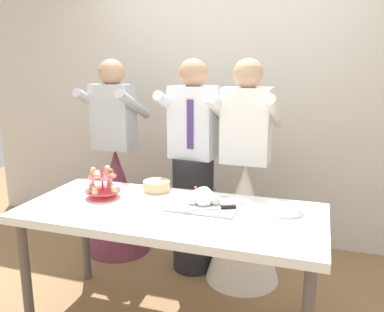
{
  "coord_description": "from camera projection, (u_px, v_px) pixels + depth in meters",
  "views": [
    {
      "loc": [
        0.81,
        -2.07,
        1.62
      ],
      "look_at": [
        0.09,
        0.15,
        1.07
      ],
      "focal_mm": 37.05,
      "sensor_mm": 36.0,
      "label": 1
    }
  ],
  "objects": [
    {
      "name": "cupcake_stand",
      "position": [
        103.0,
        185.0,
        2.55
      ],
      "size": [
        0.23,
        0.23,
        0.21
      ],
      "color": "#D83F4C",
      "rests_on": "dessert_table"
    },
    {
      "name": "person_guest",
      "position": [
        117.0,
        187.0,
        3.43
      ],
      "size": [
        0.56,
        0.56,
        1.66
      ],
      "color": "brown",
      "rests_on": "ground_plane"
    },
    {
      "name": "round_cake",
      "position": [
        157.0,
        187.0,
        2.66
      ],
      "size": [
        0.24,
        0.24,
        0.08
      ],
      "color": "white",
      "rests_on": "dessert_table"
    },
    {
      "name": "person_groom",
      "position": [
        193.0,
        179.0,
        3.07
      ],
      "size": [
        0.51,
        0.53,
        1.66
      ],
      "color": "#232328",
      "rests_on": "ground_plane"
    },
    {
      "name": "plate_stack",
      "position": [
        284.0,
        209.0,
        2.3
      ],
      "size": [
        0.22,
        0.21,
        0.04
      ],
      "color": "white",
      "rests_on": "dessert_table"
    },
    {
      "name": "rear_wall",
      "position": [
        229.0,
        83.0,
        3.57
      ],
      "size": [
        5.2,
        0.1,
        2.9
      ],
      "primitive_type": "cube",
      "color": "beige",
      "rests_on": "ground_plane"
    },
    {
      "name": "main_cake_tray",
      "position": [
        204.0,
        200.0,
        2.39
      ],
      "size": [
        0.42,
        0.33,
        0.13
      ],
      "color": "silver",
      "rests_on": "dessert_table"
    },
    {
      "name": "person_bride",
      "position": [
        244.0,
        207.0,
        2.95
      ],
      "size": [
        0.56,
        0.56,
        1.66
      ],
      "color": "white",
      "rests_on": "ground_plane"
    },
    {
      "name": "dessert_table",
      "position": [
        170.0,
        221.0,
        2.37
      ],
      "size": [
        1.8,
        0.8,
        0.78
      ],
      "color": "white",
      "rests_on": "ground_plane"
    }
  ]
}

